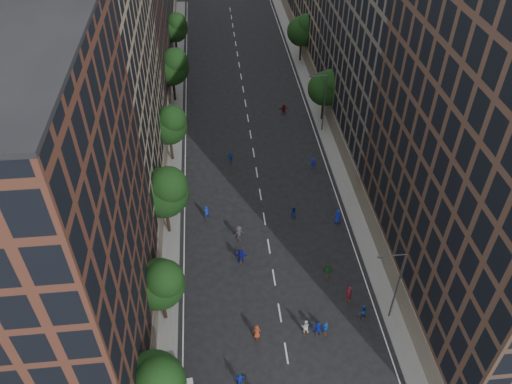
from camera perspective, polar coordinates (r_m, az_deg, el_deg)
ground at (r=69.54m, az=-0.25°, el=4.30°), size 240.00×240.00×0.00m
sidewalk_left at (r=75.76m, az=-9.95°, el=7.09°), size 4.00×105.00×0.15m
sidewalk_right at (r=77.42m, az=8.17°, el=8.10°), size 4.00×105.00×0.15m
bldg_left_a at (r=39.88m, az=-24.22°, el=-4.93°), size 14.00×22.00×30.00m
bldg_left_b at (r=57.89m, az=-19.42°, el=13.63°), size 14.00×26.00×34.00m
bldg_left_c at (r=79.81m, az=-16.18°, el=19.21°), size 14.00×20.00×28.00m
bldg_right_b at (r=69.09m, az=16.10°, el=18.19°), size 14.00×28.00×33.00m
tree_left_0 at (r=40.74m, az=-11.56°, el=-20.71°), size 5.20×5.20×8.83m
tree_left_1 at (r=46.70m, az=-10.85°, el=-10.15°), size 4.80×4.80×8.21m
tree_left_2 at (r=54.57m, az=-10.37°, el=0.15°), size 5.60×5.60×9.45m
tree_left_3 at (r=66.17m, az=-9.87°, el=7.65°), size 5.00×5.00×8.58m
tree_left_4 at (r=79.96m, az=-9.52°, el=14.03°), size 5.40×5.40×9.08m
tree_left_5 at (r=94.73m, az=-9.23°, el=18.11°), size 4.80×4.80×8.33m
tree_right_a at (r=74.78m, az=8.05°, el=11.82°), size 5.00×5.00×8.39m
tree_right_b at (r=92.27m, az=5.40°, el=18.00°), size 5.20×5.20×8.83m
streetlamp_near at (r=48.12m, az=15.69°, el=-9.97°), size 2.64×0.22×9.06m
streetlamp_far at (r=72.37m, az=7.68°, el=10.39°), size 2.64×0.22×9.06m
skater_1 at (r=49.30m, az=7.95°, el=-15.12°), size 0.55×0.37×1.49m
skater_2 at (r=50.91m, az=12.06°, el=-13.23°), size 0.93×0.83×1.60m
skater_4 at (r=46.04m, az=-1.85°, el=-20.67°), size 1.04×0.66×1.65m
skater_5 at (r=49.07m, az=7.08°, el=-15.22°), size 1.61×0.88×1.65m
skater_6 at (r=48.54m, az=0.09°, el=-15.68°), size 0.83×0.58×1.63m
skater_7 at (r=51.85m, az=10.53°, el=-11.32°), size 0.76×0.59×1.85m
skater_8 at (r=49.04m, az=5.65°, el=-15.07°), size 0.95×0.82×1.68m
skater_9 at (r=56.60m, az=-1.99°, el=-4.72°), size 1.40×1.11×1.90m
skater_10 at (r=53.40m, az=8.19°, el=-8.94°), size 1.11×0.61×1.80m
skater_11 at (r=54.27m, az=-1.75°, el=-7.34°), size 1.74×0.80×1.81m
skater_12 at (r=59.33m, az=9.33°, el=-2.81°), size 0.91×0.60×1.83m
skater_13 at (r=59.31m, az=-5.70°, el=-2.38°), size 0.77×0.60×1.87m
skater_14 at (r=59.39m, az=4.27°, el=-2.38°), size 0.91×0.80×1.58m
skater_15 at (r=67.02m, az=6.53°, el=3.24°), size 1.15×0.90×1.56m
skater_16 at (r=67.60m, az=-2.94°, el=3.91°), size 1.06×0.72×1.67m
skater_17 at (r=77.98m, az=3.20°, el=9.41°), size 1.64×0.71×1.71m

